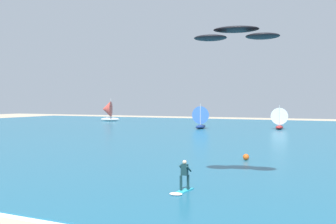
{
  "coord_description": "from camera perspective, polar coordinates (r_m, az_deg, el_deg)",
  "views": [
    {
      "loc": [
        10.53,
        -5.24,
        4.93
      ],
      "look_at": [
        0.82,
        15.71,
        4.29
      ],
      "focal_mm": 40.88,
      "sensor_mm": 36.0,
      "label": 1
    }
  ],
  "objects": [
    {
      "name": "shoreline_foam",
      "position": [
        17.52,
        -17.97,
        -14.81
      ],
      "size": [
        75.4,
        1.25,
        0.01
      ],
      "primitive_type": "cube",
      "color": "white",
      "rests_on": "ground"
    },
    {
      "name": "sailboat_mid_right",
      "position": [
        94.66,
        -9.02,
        0.17
      ],
      "size": [
        4.9,
        4.38,
        5.51
      ],
      "color": "silver",
      "rests_on": "ocean"
    },
    {
      "name": "kitesurfer",
      "position": [
        20.76,
        2.23,
        -10.15
      ],
      "size": [
        0.76,
        2.0,
        1.67
      ],
      "color": "#26B2CC",
      "rests_on": "ocean"
    },
    {
      "name": "sailboat_anchored_offshore",
      "position": [
        69.68,
        16.34,
        -0.87
      ],
      "size": [
        2.97,
        3.53,
        4.17
      ],
      "color": "maroon",
      "rests_on": "ocean"
    },
    {
      "name": "kite",
      "position": [
        23.42,
        10.12,
        11.38
      ],
      "size": [
        5.26,
        2.72,
        0.76
      ],
      "color": "black"
    },
    {
      "name": "ocean",
      "position": [
        58.22,
        14.39,
        -3.27
      ],
      "size": [
        160.0,
        90.0,
        0.1
      ],
      "primitive_type": "cube",
      "color": "#1E607F",
      "rests_on": "ground"
    },
    {
      "name": "marker_buoy",
      "position": [
        32.26,
        11.55,
        -6.59
      ],
      "size": [
        0.51,
        0.51,
        0.51
      ],
      "primitive_type": "sphere",
      "color": "#E55919",
      "rests_on": "ocean"
    },
    {
      "name": "sailboat_center_horizon",
      "position": [
        68.54,
        5.05,
        -0.74
      ],
      "size": [
        3.19,
        3.78,
        4.47
      ],
      "color": "navy",
      "rests_on": "ocean"
    }
  ]
}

